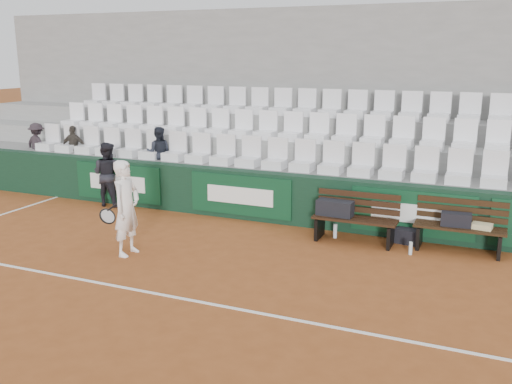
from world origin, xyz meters
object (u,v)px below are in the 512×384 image
water_bottle_far (411,248)px  spectator_a (36,127)px  bench_right (459,239)px  sports_bag_right (456,220)px  spectator_c (158,133)px  sports_bag_left (335,208)px  sports_bag_ground (407,236)px  spectator_b (73,129)px  ball_kid (108,174)px  bench_left (354,230)px  water_bottle_near (335,231)px  tennis_player (126,208)px

water_bottle_far → spectator_a: size_ratio=0.20×
bench_right → sports_bag_right: bearing=-176.9°
water_bottle_far → spectator_c: 6.19m
sports_bag_left → water_bottle_far: 1.53m
sports_bag_ground → spectator_b: 8.27m
ball_kid → spectator_a: spectator_a is taller
bench_left → spectator_b: size_ratio=1.39×
water_bottle_far → spectator_a: bearing=171.4°
sports_bag_ground → water_bottle_near: size_ratio=1.62×
sports_bag_right → water_bottle_far: 0.93m
sports_bag_ground → spectator_c: spectator_c is taller
sports_bag_right → water_bottle_near: bearing=-177.4°
water_bottle_far → tennis_player: tennis_player is taller
tennis_player → spectator_a: bearing=146.8°
spectator_a → sports_bag_left: bearing=-179.4°
sports_bag_ground → water_bottle_far: sports_bag_ground is taller
sports_bag_right → water_bottle_near: (-2.08, -0.10, -0.43)m
bench_left → sports_bag_ground: bearing=19.3°
tennis_player → ball_kid: size_ratio=1.13×
water_bottle_far → bench_left: bearing=165.1°
ball_kid → spectator_c: spectator_c is taller
water_bottle_far → spectator_a: spectator_a is taller
water_bottle_near → bench_left: bearing=-15.4°
bench_left → tennis_player: 4.03m
ball_kid → bench_right: bearing=175.8°
sports_bag_right → sports_bag_ground: sports_bag_right is taller
sports_bag_ground → spectator_a: (-9.26, 0.83, 1.41)m
water_bottle_near → spectator_b: 7.05m
spectator_a → spectator_b: size_ratio=1.01×
water_bottle_far → sports_bag_ground: bearing=103.8°
sports_bag_ground → spectator_b: (-8.11, 0.83, 1.41)m
sports_bag_left → water_bottle_near: sports_bag_left is taller
sports_bag_left → spectator_b: bearing=170.7°
bench_left → water_bottle_near: size_ratio=5.63×
water_bottle_near → tennis_player: bearing=-143.3°
bench_left → bench_right: 1.77m
sports_bag_left → spectator_a: 8.12m
tennis_player → spectator_b: bearing=139.7°
bench_right → tennis_player: bearing=-155.6°
water_bottle_near → water_bottle_far: water_bottle_near is taller
sports_bag_right → tennis_player: bearing=-155.4°
bench_right → water_bottle_near: bearing=-177.4°
bench_left → ball_kid: 5.70m
water_bottle_near → tennis_player: 3.79m
bench_right → ball_kid: 7.44m
sports_bag_ground → spectator_c: (-5.70, 0.83, 1.45)m
sports_bag_right → sports_bag_ground: 0.92m
ball_kid → water_bottle_far: bearing=171.6°
bench_left → sports_bag_left: (-0.38, 0.03, 0.36)m
spectator_c → bench_left: bearing=144.6°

